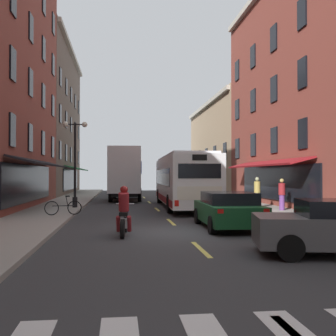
{
  "coord_description": "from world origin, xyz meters",
  "views": [
    {
      "loc": [
        -2.2,
        -14.46,
        2.01
      ],
      "look_at": [
        0.56,
        8.82,
        2.43
      ],
      "focal_mm": 43.73,
      "sensor_mm": 36.0,
      "label": 1
    }
  ],
  "objects_px": {
    "bicycle_near": "(63,207)",
    "pedestrian_mid": "(282,194)",
    "box_truck": "(126,174)",
    "sedan_mid": "(123,188)",
    "motorcycle_rider": "(124,214)",
    "street_lamp_twin": "(75,160)",
    "transit_bus": "(183,180)",
    "pedestrian_rear": "(257,192)",
    "sedan_near": "(228,210)"
  },
  "relations": [
    {
      "from": "pedestrian_rear",
      "to": "box_truck",
      "type": "bearing_deg",
      "value": -36.91
    },
    {
      "from": "pedestrian_mid",
      "to": "box_truck",
      "type": "bearing_deg",
      "value": 63.47
    },
    {
      "from": "transit_bus",
      "to": "sedan_near",
      "type": "height_order",
      "value": "transit_bus"
    },
    {
      "from": "transit_bus",
      "to": "street_lamp_twin",
      "type": "xyz_separation_m",
      "value": [
        -6.52,
        -0.86,
        1.24
      ]
    },
    {
      "from": "transit_bus",
      "to": "sedan_mid",
      "type": "bearing_deg",
      "value": 100.96
    },
    {
      "from": "transit_bus",
      "to": "sedan_mid",
      "type": "xyz_separation_m",
      "value": [
        -3.58,
        18.5,
        -1.0
      ]
    },
    {
      "from": "box_truck",
      "to": "pedestrian_rear",
      "type": "distance_m",
      "value": 12.37
    },
    {
      "from": "transit_bus",
      "to": "sedan_near",
      "type": "xyz_separation_m",
      "value": [
        0.16,
        -10.08,
        -0.98
      ]
    },
    {
      "from": "pedestrian_mid",
      "to": "pedestrian_rear",
      "type": "xyz_separation_m",
      "value": [
        -0.72,
        1.89,
        0.04
      ]
    },
    {
      "from": "sedan_mid",
      "to": "bicycle_near",
      "type": "height_order",
      "value": "sedan_mid"
    },
    {
      "from": "transit_bus",
      "to": "pedestrian_rear",
      "type": "xyz_separation_m",
      "value": [
        4.04,
        -2.2,
        -0.64
      ]
    },
    {
      "from": "motorcycle_rider",
      "to": "bicycle_near",
      "type": "distance_m",
      "value": 6.63
    },
    {
      "from": "transit_bus",
      "to": "sedan_mid",
      "type": "relative_size",
      "value": 2.69
    },
    {
      "from": "bicycle_near",
      "to": "transit_bus",
      "type": "bearing_deg",
      "value": 39.64
    },
    {
      "from": "sedan_near",
      "to": "bicycle_near",
      "type": "distance_m",
      "value": 8.17
    },
    {
      "from": "motorcycle_rider",
      "to": "street_lamp_twin",
      "type": "distance_m",
      "value": 11.17
    },
    {
      "from": "transit_bus",
      "to": "bicycle_near",
      "type": "distance_m",
      "value": 8.61
    },
    {
      "from": "transit_bus",
      "to": "box_truck",
      "type": "height_order",
      "value": "box_truck"
    },
    {
      "from": "sedan_near",
      "to": "motorcycle_rider",
      "type": "distance_m",
      "value": 4.17
    },
    {
      "from": "motorcycle_rider",
      "to": "pedestrian_mid",
      "type": "relative_size",
      "value": 1.22
    },
    {
      "from": "box_truck",
      "to": "sedan_mid",
      "type": "bearing_deg",
      "value": 90.87
    },
    {
      "from": "pedestrian_rear",
      "to": "street_lamp_twin",
      "type": "distance_m",
      "value": 10.8
    },
    {
      "from": "sedan_near",
      "to": "sedan_mid",
      "type": "relative_size",
      "value": 0.97
    },
    {
      "from": "box_truck",
      "to": "motorcycle_rider",
      "type": "distance_m",
      "value": 19.12
    },
    {
      "from": "pedestrian_mid",
      "to": "motorcycle_rider",
      "type": "bearing_deg",
      "value": 159.35
    },
    {
      "from": "sedan_near",
      "to": "pedestrian_rear",
      "type": "height_order",
      "value": "pedestrian_rear"
    },
    {
      "from": "sedan_near",
      "to": "bicycle_near",
      "type": "bearing_deg",
      "value": 145.38
    },
    {
      "from": "pedestrian_rear",
      "to": "sedan_near",
      "type": "bearing_deg",
      "value": 79.7
    },
    {
      "from": "bicycle_near",
      "to": "sedan_near",
      "type": "bearing_deg",
      "value": -34.62
    },
    {
      "from": "transit_bus",
      "to": "pedestrian_rear",
      "type": "bearing_deg",
      "value": -28.6
    },
    {
      "from": "pedestrian_rear",
      "to": "sedan_mid",
      "type": "bearing_deg",
      "value": -53.9
    },
    {
      "from": "sedan_near",
      "to": "street_lamp_twin",
      "type": "bearing_deg",
      "value": 125.9
    },
    {
      "from": "box_truck",
      "to": "pedestrian_rear",
      "type": "xyz_separation_m",
      "value": [
        7.45,
        -9.82,
        -1.06
      ]
    },
    {
      "from": "pedestrian_mid",
      "to": "street_lamp_twin",
      "type": "relative_size",
      "value": 0.34
    },
    {
      "from": "sedan_mid",
      "to": "street_lamp_twin",
      "type": "xyz_separation_m",
      "value": [
        -2.94,
        -19.35,
        2.24
      ]
    },
    {
      "from": "motorcycle_rider",
      "to": "bicycle_near",
      "type": "height_order",
      "value": "motorcycle_rider"
    },
    {
      "from": "motorcycle_rider",
      "to": "bicycle_near",
      "type": "relative_size",
      "value": 1.22
    },
    {
      "from": "bicycle_near",
      "to": "pedestrian_mid",
      "type": "bearing_deg",
      "value": 6.79
    },
    {
      "from": "sedan_mid",
      "to": "pedestrian_rear",
      "type": "height_order",
      "value": "pedestrian_rear"
    },
    {
      "from": "box_truck",
      "to": "pedestrian_mid",
      "type": "height_order",
      "value": "box_truck"
    },
    {
      "from": "motorcycle_rider",
      "to": "pedestrian_rear",
      "type": "xyz_separation_m",
      "value": [
        7.81,
        9.25,
        0.34
      ]
    },
    {
      "from": "motorcycle_rider",
      "to": "pedestrian_mid",
      "type": "xyz_separation_m",
      "value": [
        8.53,
        7.36,
        0.3
      ]
    },
    {
      "from": "sedan_near",
      "to": "sedan_mid",
      "type": "bearing_deg",
      "value": 97.46
    },
    {
      "from": "transit_bus",
      "to": "pedestrian_mid",
      "type": "height_order",
      "value": "transit_bus"
    },
    {
      "from": "street_lamp_twin",
      "to": "box_truck",
      "type": "bearing_deg",
      "value": 69.9
    },
    {
      "from": "pedestrian_mid",
      "to": "transit_bus",
      "type": "bearing_deg",
      "value": 77.86
    },
    {
      "from": "pedestrian_mid",
      "to": "pedestrian_rear",
      "type": "bearing_deg",
      "value": 49.41
    },
    {
      "from": "box_truck",
      "to": "pedestrian_rear",
      "type": "relative_size",
      "value": 4.4
    },
    {
      "from": "pedestrian_rear",
      "to": "street_lamp_twin",
      "type": "xyz_separation_m",
      "value": [
        -10.55,
        1.34,
        1.87
      ]
    },
    {
      "from": "transit_bus",
      "to": "pedestrian_rear",
      "type": "height_order",
      "value": "transit_bus"
    }
  ]
}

